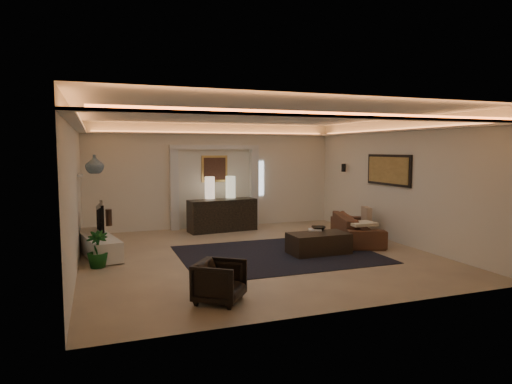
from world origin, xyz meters
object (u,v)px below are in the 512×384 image
object	(u,v)px
console	(222,216)
sofa	(356,228)
armchair	(220,282)
coffee_table	(319,244)

from	to	relation	value
console	sofa	xyz separation A→B (m)	(2.66, -2.38, -0.08)
sofa	armchair	bearing A→B (deg)	144.50
sofa	armchair	size ratio (longest dim) A/B	3.29
console	armchair	world-z (taller)	console
armchair	console	bearing A→B (deg)	20.30
coffee_table	armchair	world-z (taller)	armchair
coffee_table	console	bearing A→B (deg)	109.62
coffee_table	sofa	bearing A→B (deg)	28.88
armchair	coffee_table	bearing A→B (deg)	-15.45
sofa	coffee_table	size ratio (longest dim) A/B	1.73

